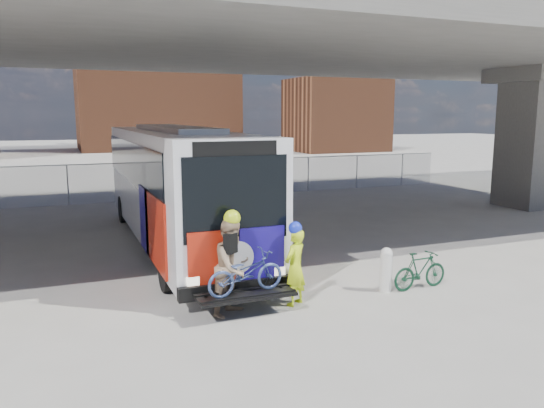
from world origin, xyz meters
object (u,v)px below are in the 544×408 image
bollard (386,268)px  cyclist_tan (233,265)px  bus (175,178)px  cyclist_hivis (295,265)px  bike_parked (420,270)px

bollard → cyclist_tan: cyclist_tan is taller
bus → cyclist_hivis: bearing=-79.3°
bus → bollard: 7.40m
bus → bike_parked: size_ratio=8.69×
cyclist_hivis → cyclist_tan: bearing=-33.3°
bus → bollard: bus is taller
bus → cyclist_tan: bus is taller
cyclist_hivis → cyclist_tan: cyclist_tan is taller
cyclist_hivis → cyclist_tan: (-1.39, -0.00, 0.14)m
cyclist_hivis → bike_parked: cyclist_hivis is taller
cyclist_tan → bike_parked: cyclist_tan is taller
cyclist_tan → bike_parked: 4.57m
cyclist_tan → bollard: bearing=-36.7°
cyclist_tan → bike_parked: (4.53, -0.16, -0.57)m
bollard → cyclist_hivis: (-2.30, 0.00, 0.32)m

